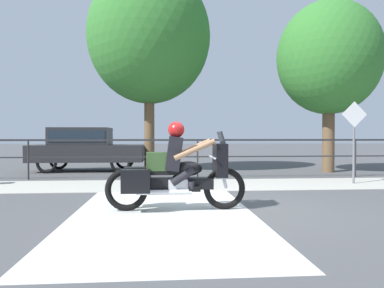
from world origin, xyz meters
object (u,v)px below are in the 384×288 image
parked_car (85,146)px  street_sign (354,132)px  motorcycle (174,172)px  tree_behind_sign (329,58)px  tree_behind_car (149,37)px

parked_car → street_sign: street_sign is taller
motorcycle → tree_behind_sign: size_ratio=0.40×
street_sign → tree_behind_car: bearing=142.8°
parked_car → tree_behind_car: 4.76m
street_sign → tree_behind_car: (-5.73, 4.35, 3.63)m
street_sign → parked_car: bearing=151.5°
parked_car → tree_behind_sign: (8.93, -1.06, 3.21)m
tree_behind_sign → tree_behind_car: size_ratio=0.82×
parked_car → street_sign: bearing=-27.7°
motorcycle → tree_behind_sign: (5.84, 6.62, 3.47)m
parked_car → motorcycle: bearing=-67.4°
parked_car → street_sign: (8.12, -4.40, 0.48)m
motorcycle → tree_behind_car: tree_behind_car is taller
tree_behind_sign → motorcycle: bearing=-131.4°
motorcycle → street_sign: street_sign is taller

